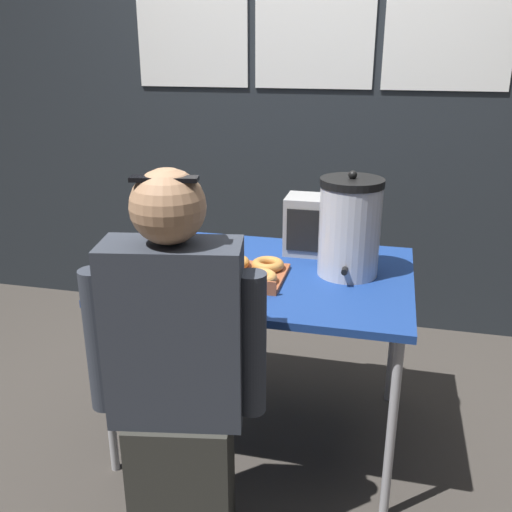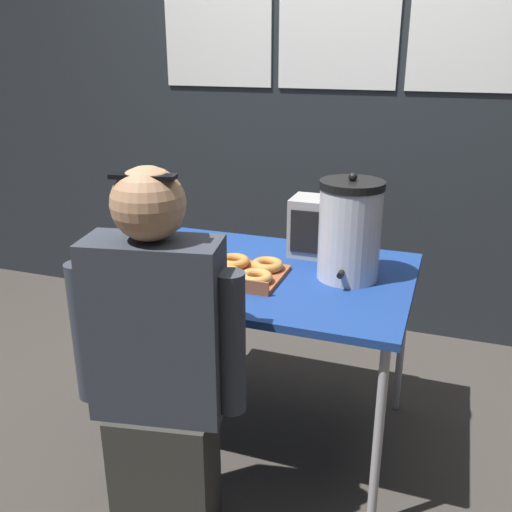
# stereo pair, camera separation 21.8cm
# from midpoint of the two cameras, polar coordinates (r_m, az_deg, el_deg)

# --- Properties ---
(ground_plane) EXTENTS (12.00, 12.00, 0.00)m
(ground_plane) POSITION_cam_midpoint_polar(r_m,az_deg,el_deg) (2.56, -1.75, -17.12)
(ground_plane) COLOR #3D3833
(back_wall) EXTENTS (6.00, 0.11, 2.89)m
(back_wall) POSITION_cam_midpoint_polar(r_m,az_deg,el_deg) (3.21, 3.84, 18.33)
(back_wall) COLOR #23282D
(back_wall) RESTS_ON ground
(folding_table) EXTENTS (1.12, 0.82, 0.74)m
(folding_table) POSITION_cam_midpoint_polar(r_m,az_deg,el_deg) (2.21, -1.94, -2.84)
(folding_table) COLOR navy
(folding_table) RESTS_ON ground
(donut_box) EXTENTS (0.43, 0.30, 0.05)m
(donut_box) POSITION_cam_midpoint_polar(r_m,az_deg,el_deg) (2.14, -5.54, -1.50)
(donut_box) COLOR brown
(donut_box) RESTS_ON folding_table
(coffee_urn) EXTENTS (0.23, 0.26, 0.40)m
(coffee_urn) POSITION_cam_midpoint_polar(r_m,az_deg,el_deg) (2.12, 6.46, 2.83)
(coffee_urn) COLOR silver
(coffee_urn) RESTS_ON folding_table
(cell_phone) EXTENTS (0.14, 0.16, 0.01)m
(cell_phone) POSITION_cam_midpoint_polar(r_m,az_deg,el_deg) (2.15, -14.86, -2.60)
(cell_phone) COLOR #2D334C
(cell_phone) RESTS_ON folding_table
(space_heater) EXTENTS (0.19, 0.17, 0.24)m
(space_heater) POSITION_cam_midpoint_polar(r_m,az_deg,el_deg) (2.36, 2.72, 3.09)
(space_heater) COLOR #9E9E9E
(space_heater) RESTS_ON folding_table
(person_seated) EXTENTS (0.53, 0.27, 1.25)m
(person_seated) POSITION_cam_midpoint_polar(r_m,az_deg,el_deg) (1.79, -11.42, -12.14)
(person_seated) COLOR #33332D
(person_seated) RESTS_ON ground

